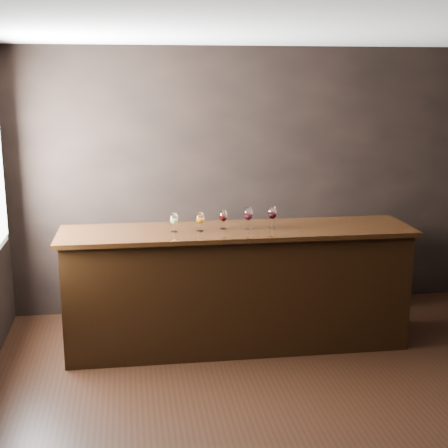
{
  "coord_description": "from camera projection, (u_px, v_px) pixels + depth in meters",
  "views": [
    {
      "loc": [
        -1.28,
        -4.26,
        2.47
      ],
      "look_at": [
        -0.42,
        1.17,
        1.18
      ],
      "focal_mm": 50.0,
      "sensor_mm": 36.0,
      "label": 1
    }
  ],
  "objects": [
    {
      "name": "glass_white",
      "position": [
        174.0,
        219.0,
        5.54
      ],
      "size": [
        0.07,
        0.07,
        0.17
      ],
      "color": "white",
      "rests_on": "bar_top"
    },
    {
      "name": "glass_red_c",
      "position": [
        272.0,
        213.0,
        5.7
      ],
      "size": [
        0.08,
        0.08,
        0.19
      ],
      "color": "white",
      "rests_on": "bar_top"
    },
    {
      "name": "back_bar_shelf",
      "position": [
        234.0,
        269.0,
        6.67
      ],
      "size": [
        2.69,
        0.4,
        0.97
      ],
      "primitive_type": "cube",
      "color": "black",
      "rests_on": "ground"
    },
    {
      "name": "glass_red_a",
      "position": [
        223.0,
        217.0,
        5.66
      ],
      "size": [
        0.07,
        0.07,
        0.17
      ],
      "color": "white",
      "rests_on": "bar_top"
    },
    {
      "name": "glass_amber",
      "position": [
        200.0,
        219.0,
        5.57
      ],
      "size": [
        0.07,
        0.07,
        0.17
      ],
      "color": "white",
      "rests_on": "bar_top"
    },
    {
      "name": "glass_red_b",
      "position": [
        248.0,
        215.0,
        5.65
      ],
      "size": [
        0.08,
        0.08,
        0.2
      ],
      "color": "white",
      "rests_on": "bar_top"
    },
    {
      "name": "ground",
      "position": [
        301.0,
        404.0,
        4.85
      ],
      "size": [
        5.0,
        5.0,
        0.0
      ],
      "primitive_type": "plane",
      "color": "black",
      "rests_on": "ground"
    },
    {
      "name": "room_shell",
      "position": [
        273.0,
        172.0,
        4.51
      ],
      "size": [
        5.02,
        4.52,
        2.81
      ],
      "color": "black",
      "rests_on": "ground"
    },
    {
      "name": "bar_top",
      "position": [
        237.0,
        231.0,
        5.68
      ],
      "size": [
        3.24,
        0.81,
        0.04
      ],
      "primitive_type": "cube",
      "rotation": [
        0.0,
        0.0,
        -0.02
      ],
      "color": "black",
      "rests_on": "bar_counter"
    },
    {
      "name": "bar_counter",
      "position": [
        237.0,
        290.0,
        5.81
      ],
      "size": [
        3.13,
        0.73,
        1.09
      ],
      "primitive_type": "cube",
      "rotation": [
        0.0,
        0.0,
        -0.02
      ],
      "color": "black",
      "rests_on": "ground"
    }
  ]
}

